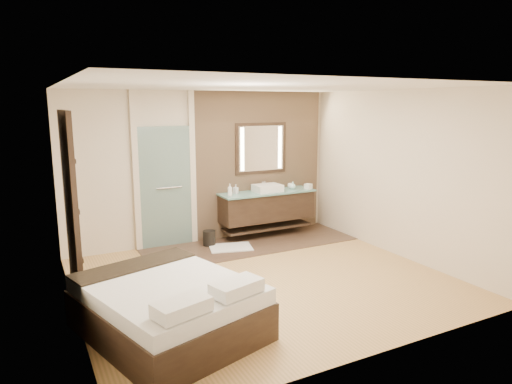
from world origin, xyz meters
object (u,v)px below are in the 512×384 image
bed (169,307)px  waste_bin (209,238)px  mirror_unit (261,148)px  vanity (267,206)px

bed → waste_bin: 3.13m
bed → waste_bin: bed is taller
waste_bin → mirror_unit: bearing=14.3°
vanity → bed: (-2.75, -2.78, -0.28)m
bed → waste_bin: (1.55, 2.72, -0.16)m
mirror_unit → waste_bin: (-1.20, -0.31, -1.51)m
bed → waste_bin: size_ratio=8.11×
mirror_unit → bed: bearing=-132.3°
vanity → bed: bearing=-134.6°
vanity → mirror_unit: 1.10m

